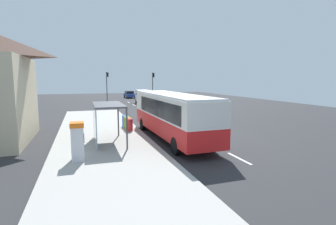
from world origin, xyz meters
TOP-DOWN VIEW (x-y plane):
  - ground_plane at (0.00, 14.00)m, footprint 56.00×92.00m
  - sidewalk_platform at (-6.40, 2.00)m, footprint 6.20×30.00m
  - lane_stripe_seg_0 at (0.25, -6.00)m, footprint 0.16×2.20m
  - lane_stripe_seg_1 at (0.25, -1.00)m, footprint 0.16×2.20m
  - lane_stripe_seg_2 at (0.25, 4.00)m, footprint 0.16×2.20m
  - lane_stripe_seg_3 at (0.25, 9.00)m, footprint 0.16×2.20m
  - lane_stripe_seg_4 at (0.25, 14.00)m, footprint 0.16×2.20m
  - lane_stripe_seg_5 at (0.25, 19.00)m, footprint 0.16×2.20m
  - lane_stripe_seg_6 at (0.25, 24.00)m, footprint 0.16×2.20m
  - lane_stripe_seg_7 at (0.25, 29.00)m, footprint 0.16×2.20m
  - bus at (-1.71, -0.50)m, footprint 2.78×11.07m
  - white_van at (2.20, 25.58)m, footprint 2.15×5.25m
  - sedan_near at (2.30, 40.03)m, footprint 1.99×4.47m
  - ticket_machine at (-7.94, -4.23)m, footprint 0.66×0.76m
  - recycling_bin_red at (-4.20, 2.45)m, footprint 0.52×0.52m
  - recycling_bin_orange at (-4.20, 3.15)m, footprint 0.52×0.52m
  - recycling_bin_green at (-4.20, 3.85)m, footprint 0.52×0.52m
  - recycling_bin_blue at (-4.20, 4.55)m, footprint 0.52×0.52m
  - traffic_light_near_side at (5.50, 31.68)m, footprint 0.49×0.28m
  - traffic_light_far_side at (-3.11, 32.48)m, footprint 0.49×0.28m
  - bus_shelter at (-6.41, -0.98)m, footprint 1.80×4.00m

SIDE VIEW (x-z plane):
  - ground_plane at x=0.00m, z-range -0.04..0.00m
  - lane_stripe_seg_0 at x=0.25m, z-range 0.00..0.01m
  - lane_stripe_seg_1 at x=0.25m, z-range 0.00..0.01m
  - lane_stripe_seg_2 at x=0.25m, z-range 0.00..0.01m
  - lane_stripe_seg_3 at x=0.25m, z-range 0.00..0.01m
  - lane_stripe_seg_4 at x=0.25m, z-range 0.00..0.01m
  - lane_stripe_seg_5 at x=0.25m, z-range 0.00..0.01m
  - lane_stripe_seg_6 at x=0.25m, z-range 0.00..0.01m
  - lane_stripe_seg_7 at x=0.25m, z-range 0.00..0.01m
  - sidewalk_platform at x=-6.40m, z-range 0.00..0.18m
  - recycling_bin_red at x=-4.20m, z-range 0.18..1.13m
  - recycling_bin_orange at x=-4.20m, z-range 0.18..1.13m
  - recycling_bin_green at x=-4.20m, z-range 0.18..1.13m
  - recycling_bin_blue at x=-4.20m, z-range 0.18..1.13m
  - sedan_near at x=2.30m, z-range 0.03..1.55m
  - ticket_machine at x=-7.94m, z-range 0.20..2.14m
  - white_van at x=2.20m, z-range 0.19..2.49m
  - bus at x=-1.71m, z-range 0.24..3.45m
  - bus_shelter at x=-6.41m, z-range 0.85..3.35m
  - traffic_light_near_side at x=5.50m, z-range 0.87..6.26m
  - traffic_light_far_side at x=-3.11m, z-range 0.87..6.32m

